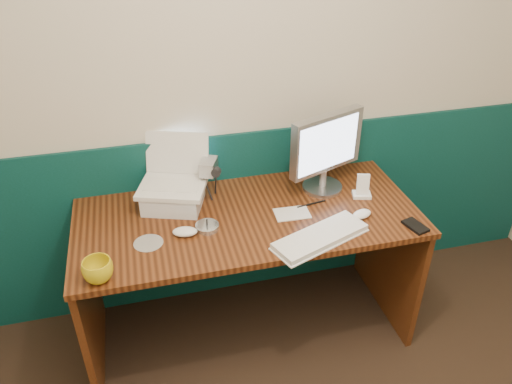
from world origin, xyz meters
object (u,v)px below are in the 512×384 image
object	(u,v)px
desk	(249,276)
mug	(98,271)
laptop	(170,166)
keyboard	(320,237)
monitor	(325,153)
camcorder	(209,178)

from	to	relation	value
desk	mug	xyz separation A→B (m)	(-0.67, -0.29, 0.42)
laptop	keyboard	world-z (taller)	laptop
mug	monitor	bearing A→B (deg)	21.48
desk	monitor	size ratio (longest dim) A/B	3.93
mug	camcorder	bearing A→B (deg)	43.32
keyboard	mug	size ratio (longest dim) A/B	3.65
monitor	camcorder	distance (m)	0.58
mug	desk	bearing A→B (deg)	23.28
desk	monitor	xyz separation A→B (m)	(0.42, 0.14, 0.58)
desk	monitor	bearing A→B (deg)	18.53
desk	mug	size ratio (longest dim) A/B	13.38
monitor	mug	bearing A→B (deg)	-179.50
desk	mug	bearing A→B (deg)	-156.72
monitor	camcorder	size ratio (longest dim) A/B	1.93
desk	camcorder	size ratio (longest dim) A/B	7.61
monitor	mug	distance (m)	1.18
desk	keyboard	distance (m)	0.53
camcorder	desk	bearing A→B (deg)	-31.93
keyboard	camcorder	bearing A→B (deg)	109.92
desk	keyboard	world-z (taller)	keyboard
monitor	mug	size ratio (longest dim) A/B	3.40
laptop	mug	size ratio (longest dim) A/B	2.56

